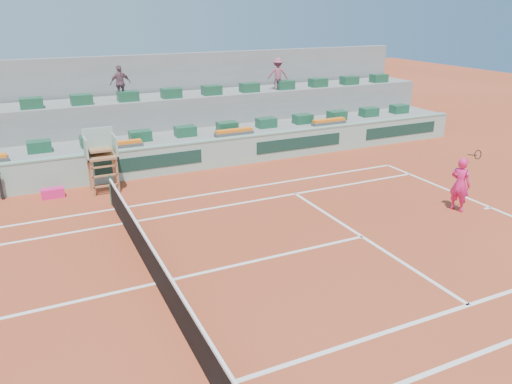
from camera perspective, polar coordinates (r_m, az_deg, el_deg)
ground at (r=13.08m, az=-11.39°, el=-10.23°), size 90.00×90.00×0.00m
seating_tier_lower at (r=22.68m, az=-18.36°, el=4.07°), size 36.00×4.00×1.20m
seating_tier_upper at (r=24.06m, az=-19.08°, el=6.61°), size 36.00×2.40×2.60m
stadium_back_wall at (r=25.44m, az=-19.79°, el=9.31°), size 36.00×0.40×4.40m
player_bag at (r=19.71m, az=-22.21°, el=-0.11°), size 0.80×0.36×0.36m
spectator_mid at (r=23.51m, az=-15.23°, el=11.91°), size 0.97×0.52×1.58m
spectator_right at (r=25.91m, az=2.49°, el=13.34°), size 1.17×0.91×1.60m
court_lines at (r=13.08m, az=-11.39°, el=-10.21°), size 23.89×11.09×0.01m
tennis_net at (r=12.82m, az=-11.56°, el=-8.20°), size 0.10×11.97×1.10m
advertising_hoarding at (r=20.57m, az=-17.45°, el=2.65°), size 36.00×0.34×1.26m
umpire_chair at (r=19.37m, az=-17.34°, el=4.40°), size 1.10×0.90×2.40m
seat_row_lower at (r=21.61m, az=-18.27°, el=5.56°), size 32.90×0.60×0.44m
seat_row_upper at (r=23.18m, az=-19.33°, el=9.95°), size 32.90×0.60×0.44m
flower_planters at (r=20.74m, az=-22.02°, el=4.26°), size 26.80×0.36×0.28m
tennis_player at (r=18.23m, az=22.30°, el=0.83°), size 0.63×0.95×2.28m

